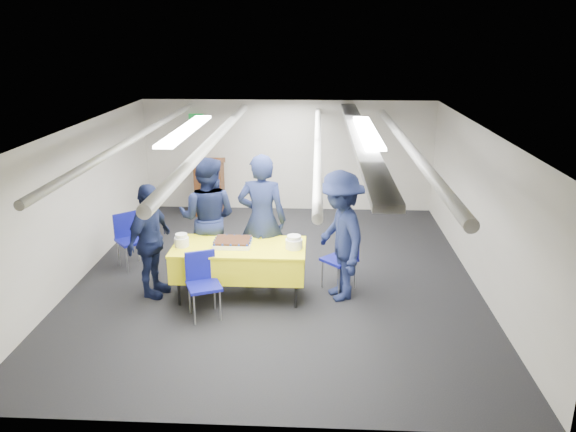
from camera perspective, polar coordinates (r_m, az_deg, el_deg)
The scene contains 14 objects.
ground at distance 8.79m, azimuth -1.12°, elevation -6.08°, with size 7.00×7.00×0.00m, color black.
room_shell at distance 8.60m, azimuth -0.38°, elevation 6.11°, with size 6.00×7.00×2.30m.
serving_table at distance 7.96m, azimuth -4.95°, elevation -4.45°, with size 1.86×0.89×0.77m.
sheet_cake at distance 7.89m, azimuth -5.64°, elevation -2.68°, with size 0.53×0.41×0.09m.
plate_stack_left at distance 7.95m, azimuth -10.76°, elevation -2.46°, with size 0.20×0.20×0.18m.
plate_stack_right at distance 7.73m, azimuth 0.61°, elevation -2.70°, with size 0.24×0.24×0.18m.
podium at distance 11.64m, azimuth -7.98°, elevation 3.11°, with size 0.62×0.53×1.25m.
chair_near at distance 7.52m, azimuth -8.70°, elevation -6.22°, with size 0.55×0.55×0.87m.
chair_right at distance 8.27m, azimuth 5.63°, elevation -3.77°, with size 0.59×0.59×0.87m.
chair_left at distance 9.33m, azimuth -15.84°, elevation -1.81°, with size 0.59×0.59×0.87m.
sailor_a at distance 8.24m, azimuth -2.66°, elevation -0.40°, with size 0.72×0.47×1.98m, color black.
sailor_b at distance 8.56m, azimuth -8.16°, elevation -0.19°, with size 0.91×0.71×1.88m, color black.
sailor_c at distance 8.11m, azimuth -13.86°, elevation -2.48°, with size 0.97×0.40×1.65m, color black.
sailor_d at distance 7.80m, azimuth 5.29°, elevation -2.05°, with size 1.19×0.69×1.85m, color black.
Camera 1 is at (0.58, -7.98, 3.63)m, focal length 35.00 mm.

